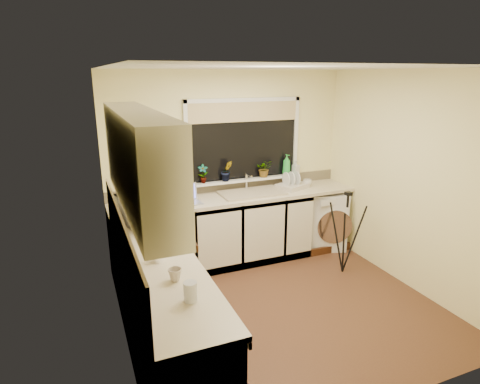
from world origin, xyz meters
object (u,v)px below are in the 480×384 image
(laptop, at_px, (187,198))
(plant_d, at_px, (264,169))
(kettle, at_px, (148,222))
(glass_jug, at_px, (190,292))
(dish_rack, at_px, (292,186))
(cup_back, at_px, (307,183))
(washing_machine, at_px, (322,218))
(plant_b, at_px, (227,171))
(microwave, at_px, (138,209))
(soap_bottle_clear, at_px, (296,167))
(soap_bottle_green, at_px, (287,165))
(cup_left, at_px, (175,275))
(plant_a, at_px, (203,174))
(steel_jar, at_px, (158,254))
(tripod, at_px, (345,233))

(laptop, relative_size, plant_d, 1.39)
(kettle, distance_m, glass_jug, 1.37)
(dish_rack, relative_size, plant_d, 1.71)
(cup_back, bearing_deg, washing_machine, -10.83)
(plant_b, bearing_deg, dish_rack, -10.12)
(microwave, height_order, cup_back, microwave)
(plant_d, relative_size, soap_bottle_clear, 1.29)
(soap_bottle_green, xyz_separation_m, cup_left, (-2.08, -2.08, -0.24))
(kettle, height_order, plant_b, plant_b)
(glass_jug, bearing_deg, plant_d, 54.51)
(glass_jug, distance_m, plant_b, 2.66)
(cup_left, bearing_deg, plant_a, 67.19)
(washing_machine, relative_size, steel_jar, 6.74)
(cup_left, bearing_deg, dish_rack, 42.48)
(steel_jar, bearing_deg, microwave, 89.92)
(kettle, xyz_separation_m, cup_back, (2.33, 0.86, -0.05))
(plant_b, xyz_separation_m, soap_bottle_clear, (1.04, 0.02, -0.04))
(plant_b, bearing_deg, washing_machine, -8.76)
(kettle, distance_m, soap_bottle_clear, 2.48)
(tripod, relative_size, soap_bottle_green, 3.69)
(dish_rack, bearing_deg, microwave, 172.49)
(cup_back, xyz_separation_m, cup_left, (-2.31, -1.90, -0.00))
(plant_d, relative_size, cup_back, 1.86)
(microwave, height_order, plant_d, plant_d)
(laptop, distance_m, cup_left, 1.91)
(dish_rack, xyz_separation_m, cup_back, (0.23, -0.00, 0.02))
(glass_jug, bearing_deg, steel_jar, 96.95)
(microwave, bearing_deg, soap_bottle_clear, -89.42)
(soap_bottle_green, bearing_deg, cup_back, -37.29)
(kettle, bearing_deg, washing_machine, 17.38)
(laptop, distance_m, dish_rack, 1.50)
(washing_machine, xyz_separation_m, tripod, (-0.21, -0.80, 0.11))
(kettle, xyz_separation_m, tripod, (2.38, 0.01, -0.48))
(plant_d, distance_m, cup_left, 2.72)
(steel_jar, xyz_separation_m, soap_bottle_clear, (2.28, 1.71, 0.18))
(laptop, distance_m, plant_b, 0.69)
(plant_d, bearing_deg, tripod, -58.84)
(dish_rack, bearing_deg, tripod, -93.57)
(washing_machine, bearing_deg, plant_d, -175.82)
(microwave, bearing_deg, plant_a, -69.38)
(tripod, xyz_separation_m, steel_jar, (-2.41, -0.68, 0.44))
(laptop, height_order, soap_bottle_green, soap_bottle_green)
(steel_jar, distance_m, microwave, 1.01)
(tripod, xyz_separation_m, plant_b, (-1.17, 1.01, 0.66))
(kettle, xyz_separation_m, glass_jug, (0.05, -1.37, -0.03))
(kettle, xyz_separation_m, steel_jar, (-0.04, -0.67, -0.04))
(kettle, relative_size, dish_rack, 0.52)
(cup_back, bearing_deg, steel_jar, -147.16)
(microwave, bearing_deg, washing_machine, -96.35)
(dish_rack, distance_m, microwave, 2.20)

